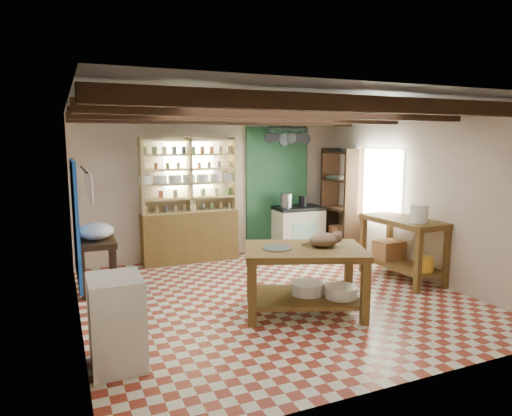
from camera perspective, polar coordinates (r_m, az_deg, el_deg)
name	(u,v)px	position (r m, az deg, el deg)	size (l,w,h in m)	color
floor	(274,298)	(6.44, 2.28, -11.14)	(5.00, 5.00, 0.02)	#9A3321
ceiling	(275,105)	(6.08, 2.43, 12.71)	(5.00, 5.00, 0.02)	#47474C
wall_back	(215,187)	(8.42, -5.09, 2.66)	(5.00, 0.04, 2.60)	beige
wall_front	(404,242)	(4.06, 17.99, -4.06)	(5.00, 0.04, 2.60)	beige
wall_left	(75,216)	(5.52, -21.70, -0.99)	(0.04, 5.00, 2.60)	beige
wall_right	(419,195)	(7.55, 19.71, 1.52)	(0.04, 5.00, 2.60)	beige
ceiling_beams	(275,115)	(6.07, 2.43, 11.59)	(5.00, 3.80, 0.15)	#321E11
blue_wall_patch	(76,221)	(6.44, -21.62, -1.51)	(0.04, 1.40, 1.60)	#184CB5
green_wall_patch	(277,187)	(8.88, 2.66, 2.66)	(1.30, 0.04, 2.30)	#1C462A
window_back	(189,166)	(8.23, -8.40, 5.26)	(0.90, 0.02, 0.80)	silver
window_right	(377,183)	(8.28, 14.91, 3.00)	(0.02, 1.30, 1.20)	silver
utensil_rail	(84,183)	(4.27, -20.67, 2.95)	(0.06, 0.90, 0.28)	black
pot_rack	(288,138)	(8.45, 3.98, 8.67)	(0.86, 0.12, 0.36)	black
shelving_unit	(189,200)	(8.11, -8.33, 0.95)	(1.70, 0.34, 2.20)	tan
tall_rack	(341,201)	(8.84, 10.58, 0.87)	(0.40, 0.86, 2.00)	#321E11
work_table	(304,280)	(5.81, 6.03, -8.95)	(1.46, 0.98, 0.83)	brown
stove	(298,229)	(8.85, 5.26, -2.66)	(0.91, 0.61, 0.89)	beige
prep_table	(98,265)	(6.96, -19.16, -6.79)	(0.51, 0.74, 0.75)	#321E11
white_cabinet	(117,322)	(4.65, -17.04, -13.48)	(0.49, 0.59, 0.88)	white
right_counter	(402,249)	(7.44, 17.84, -4.90)	(0.67, 1.34, 0.96)	brown
cat	(324,240)	(5.77, 8.50, -3.96)	(0.38, 0.29, 0.17)	#907053
steel_tray	(277,248)	(5.61, 2.61, -5.03)	(0.36, 0.36, 0.02)	#9E9EA5
basin_large	(307,288)	(5.90, 6.43, -9.92)	(0.42, 0.42, 0.15)	white
basin_small	(341,292)	(5.84, 10.60, -10.25)	(0.41, 0.41, 0.14)	white
kettle_left	(286,200)	(8.65, 3.83, 0.95)	(0.22, 0.22, 0.26)	#9E9EA5
kettle_right	(303,201)	(8.80, 5.90, 0.87)	(0.16, 0.16, 0.20)	black
enamel_bowl	(96,231)	(6.85, -19.37, -2.75)	(0.49, 0.49, 0.25)	white
white_bucket	(419,213)	(7.04, 19.69, -0.65)	(0.26, 0.26, 0.26)	white
wicker_basket	(389,250)	(7.67, 16.28, -5.03)	(0.42, 0.34, 0.30)	#9C693F
yellow_tub	(424,264)	(7.16, 20.25, -6.58)	(0.28, 0.28, 0.20)	yellow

